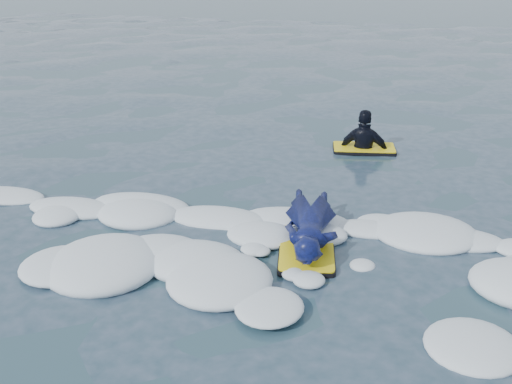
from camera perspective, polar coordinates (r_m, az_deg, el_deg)
ground at (r=7.05m, az=-7.01°, el=-7.59°), size 120.00×120.00×0.00m
foam_band at (r=7.91m, az=-4.39°, el=-4.00°), size 12.00×3.10×0.30m
prone_woman_unit at (r=7.61m, az=4.85°, el=-3.14°), size 0.87×1.83×0.46m
waiting_rider_unit at (r=11.11m, az=9.54°, el=3.33°), size 1.12×0.73×1.57m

